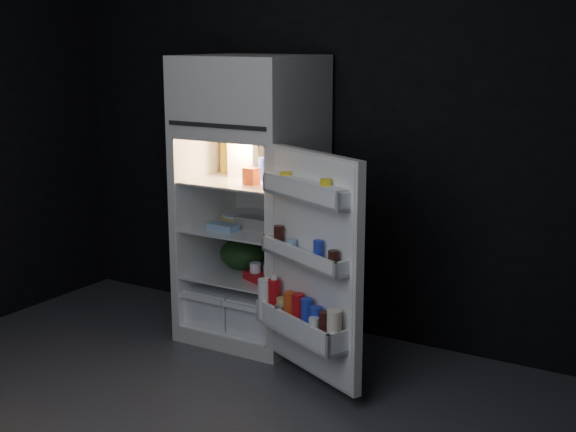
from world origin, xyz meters
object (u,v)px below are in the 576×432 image
Objects in this scene: fridge_door at (310,270)px; egg_carton at (258,223)px; milk_jug at (243,157)px; refrigerator at (253,189)px; yogurt_tray at (264,278)px.

egg_carton is (-0.64, 0.47, 0.08)m from fridge_door.
fridge_door is 0.80m from egg_carton.
milk_jug is at bearing 153.34° from egg_carton.
yogurt_tray is (0.18, -0.16, -0.50)m from refrigerator.
milk_jug is 0.93× the size of yogurt_tray.
yogurt_tray is (0.10, -0.09, -0.31)m from egg_carton.
egg_carton is at bearing -41.06° from refrigerator.
refrigerator is 0.94m from fridge_door.
fridge_door is at bearing -12.15° from yogurt_tray.
fridge_door is 5.08× the size of milk_jug.
egg_carton is 0.34m from yogurt_tray.
egg_carton is at bearing 160.02° from yogurt_tray.
fridge_door is 1.10m from milk_jug.
fridge_door is 4.24× the size of egg_carton.
refrigerator reaches higher than milk_jug.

